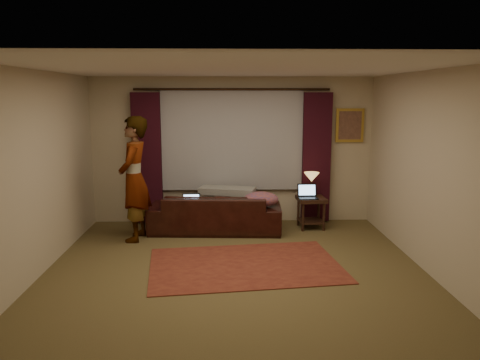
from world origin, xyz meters
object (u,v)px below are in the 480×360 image
at_px(end_table, 311,213).
at_px(tiffany_lamp, 311,185).
at_px(laptop_sofa, 192,202).
at_px(person, 134,179).
at_px(laptop_table, 308,192).
at_px(sofa, 215,205).

bearing_deg(end_table, tiffany_lamp, 84.17).
height_order(laptop_sofa, end_table, laptop_sofa).
relative_size(end_table, person, 0.28).
distance_m(laptop_sofa, laptop_table, 1.98).
bearing_deg(end_table, laptop_sofa, -172.10).
bearing_deg(sofa, person, 22.25).
distance_m(end_table, person, 3.05).
bearing_deg(end_table, laptop_table, -130.26).
relative_size(sofa, laptop_sofa, 6.96).
xyz_separation_m(tiffany_lamp, person, (-2.92, -0.62, 0.23)).
relative_size(laptop_sofa, tiffany_lamp, 0.75).
bearing_deg(person, laptop_table, 103.93).
bearing_deg(laptop_sofa, person, -168.06).
relative_size(sofa, end_table, 4.05).
xyz_separation_m(laptop_sofa, end_table, (2.04, 0.28, -0.28)).
xyz_separation_m(end_table, laptop_table, (-0.07, -0.08, 0.39)).
xyz_separation_m(sofa, laptop_sofa, (-0.39, -0.16, 0.11)).
bearing_deg(person, end_table, 105.30).
distance_m(laptop_sofa, end_table, 2.08).
height_order(sofa, laptop_table, sofa).
distance_m(sofa, end_table, 1.67).
relative_size(sofa, laptop_table, 6.24).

